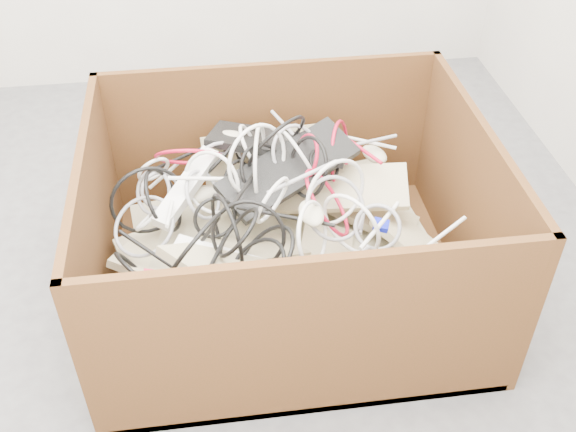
{
  "coord_description": "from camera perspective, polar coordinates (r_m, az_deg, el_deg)",
  "views": [
    {
      "loc": [
        0.06,
        -1.65,
        1.66
      ],
      "look_at": [
        0.28,
        -0.03,
        0.3
      ],
      "focal_mm": 42.44,
      "sensor_mm": 36.0,
      "label": 1
    }
  ],
  "objects": [
    {
      "name": "ground",
      "position": [
        2.34,
        -6.88,
        -5.72
      ],
      "size": [
        3.0,
        3.0,
        0.0
      ],
      "primitive_type": "plane",
      "color": "#4B4B4D",
      "rests_on": "ground"
    },
    {
      "name": "vga_plug",
      "position": [
        2.03,
        7.79,
        -0.76
      ],
      "size": [
        0.06,
        0.05,
        0.03
      ],
      "primitive_type": "cube",
      "rotation": [
        0.09,
        0.14,
        -0.33
      ],
      "color": "#0D17D1",
      "rests_on": "keyboard_pile"
    },
    {
      "name": "cardboard_box",
      "position": [
        2.21,
        -0.35,
        -3.38
      ],
      "size": [
        1.19,
        0.99,
        0.6
      ],
      "color": "#3E2B0F",
      "rests_on": "ground"
    },
    {
      "name": "power_strip_left",
      "position": [
        2.12,
        -8.51,
        2.39
      ],
      "size": [
        0.22,
        0.29,
        0.13
      ],
      "primitive_type": "cube",
      "rotation": [
        0.14,
        -0.26,
        0.96
      ],
      "color": "white",
      "rests_on": "keyboard_pile"
    },
    {
      "name": "power_strip_right",
      "position": [
        1.95,
        -5.7,
        -3.44
      ],
      "size": [
        0.27,
        0.14,
        0.09
      ],
      "primitive_type": "cube",
      "rotation": [
        -0.1,
        0.17,
        -0.36
      ],
      "color": "white",
      "rests_on": "keyboard_pile"
    },
    {
      "name": "cable_tangle",
      "position": [
        2.05,
        -3.2,
        1.87
      ],
      "size": [
        1.08,
        0.83,
        0.45
      ],
      "color": "gray",
      "rests_on": "keyboard_pile"
    },
    {
      "name": "keyboard_pile",
      "position": [
        2.15,
        0.1,
        0.11
      ],
      "size": [
        1.1,
        0.83,
        0.37
      ],
      "color": "tan",
      "rests_on": "cardboard_box"
    },
    {
      "name": "mice_scatter",
      "position": [
        2.07,
        -0.86,
        0.06
      ],
      "size": [
        0.72,
        0.76,
        0.21
      ],
      "color": "beige",
      "rests_on": "keyboard_pile"
    }
  ]
}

